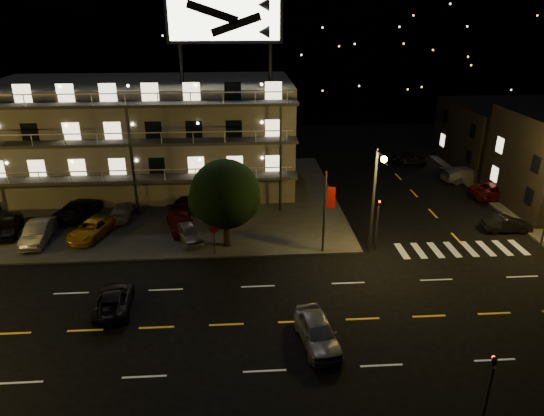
{
  "coord_description": "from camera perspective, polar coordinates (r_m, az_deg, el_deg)",
  "views": [
    {
      "loc": [
        -0.95,
        -23.33,
        17.06
      ],
      "look_at": [
        1.19,
        8.0,
        3.89
      ],
      "focal_mm": 32.0,
      "sensor_mm": 36.0,
      "label": 1
    }
  ],
  "objects": [
    {
      "name": "ground",
      "position": [
        28.92,
        -1.31,
        -13.4
      ],
      "size": [
        140.0,
        140.0,
        0.0
      ],
      "primitive_type": "plane",
      "color": "black",
      "rests_on": "ground"
    },
    {
      "name": "curb_nw",
      "position": [
        48.34,
        -19.3,
        0.85
      ],
      "size": [
        44.0,
        24.0,
        0.15
      ],
      "primitive_type": "cube",
      "color": "#353432",
      "rests_on": "ground"
    },
    {
      "name": "motel",
      "position": [
        49.47,
        -14.43,
        8.34
      ],
      "size": [
        28.0,
        13.8,
        18.1
      ],
      "color": "gray",
      "rests_on": "ground"
    },
    {
      "name": "side_bldg_back",
      "position": [
        61.45,
        26.69,
        7.6
      ],
      "size": [
        14.06,
        12.0,
        7.0
      ],
      "color": "black",
      "rests_on": "ground"
    },
    {
      "name": "hill_backdrop",
      "position": [
        92.42,
        -7.42,
        19.16
      ],
      "size": [
        120.0,
        25.0,
        24.0
      ],
      "color": "black",
      "rests_on": "ground"
    },
    {
      "name": "streetlight_nc",
      "position": [
        34.84,
        12.09,
        1.91
      ],
      "size": [
        0.44,
        1.92,
        8.0
      ],
      "color": "#2D2D30",
      "rests_on": "ground"
    },
    {
      "name": "signal_nw",
      "position": [
        36.36,
        12.32,
        -1.29
      ],
      "size": [
        0.2,
        0.27,
        4.6
      ],
      "color": "#2D2D30",
      "rests_on": "ground"
    },
    {
      "name": "signal_sw",
      "position": [
        23.0,
        24.15,
        -18.7
      ],
      "size": [
        0.2,
        0.27,
        4.6
      ],
      "color": "#2D2D30",
      "rests_on": "ground"
    },
    {
      "name": "banner_north",
      "position": [
        35.06,
        6.31,
        -0.27
      ],
      "size": [
        0.83,
        0.16,
        6.4
      ],
      "color": "#2D2D30",
      "rests_on": "ground"
    },
    {
      "name": "stop_sign",
      "position": [
        35.46,
        -6.85,
        -3.06
      ],
      "size": [
        0.91,
        0.11,
        2.61
      ],
      "color": "#2D2D30",
      "rests_on": "ground"
    },
    {
      "name": "tree",
      "position": [
        35.58,
        -5.6,
        1.39
      ],
      "size": [
        5.37,
        5.17,
        6.76
      ],
      "color": "black",
      "rests_on": "curb_nw"
    },
    {
      "name": "lot_car_0",
      "position": [
        43.86,
        -28.66,
        -1.84
      ],
      "size": [
        2.49,
        4.54,
        1.46
      ],
      "primitive_type": "imported",
      "rotation": [
        0.0,
        0.0,
        0.19
      ],
      "color": "black",
      "rests_on": "curb_nw"
    },
    {
      "name": "lot_car_1",
      "position": [
        41.43,
        -25.81,
        -2.6
      ],
      "size": [
        1.86,
        4.71,
        1.53
      ],
      "primitive_type": "imported",
      "rotation": [
        0.0,
        0.0,
        0.05
      ],
      "color": "gray",
      "rests_on": "curb_nw"
    },
    {
      "name": "lot_car_2",
      "position": [
        40.66,
        -20.47,
        -2.35
      ],
      "size": [
        3.39,
        5.09,
        1.3
      ],
      "primitive_type": "imported",
      "rotation": [
        0.0,
        0.0,
        -0.29
      ],
      "color": "gold",
      "rests_on": "curb_nw"
    },
    {
      "name": "lot_car_3",
      "position": [
        40.05,
        -10.67,
        -1.56
      ],
      "size": [
        3.09,
        5.04,
        1.37
      ],
      "primitive_type": "imported",
      "rotation": [
        0.0,
        0.0,
        0.27
      ],
      "color": "#530E0B",
      "rests_on": "curb_nw"
    },
    {
      "name": "lot_car_4",
      "position": [
        38.06,
        -9.78,
        -2.88
      ],
      "size": [
        2.85,
        4.16,
        1.31
      ],
      "primitive_type": "imported",
      "rotation": [
        0.0,
        0.0,
        0.37
      ],
      "color": "gray",
      "rests_on": "curb_nw"
    },
    {
      "name": "lot_car_6",
      "position": [
        44.96,
        -21.76,
        -0.05
      ],
      "size": [
        3.58,
        5.61,
        1.44
      ],
      "primitive_type": "imported",
      "rotation": [
        0.0,
        0.0,
        2.9
      ],
      "color": "black",
      "rests_on": "curb_nw"
    },
    {
      "name": "lot_car_7",
      "position": [
        43.41,
        -17.2,
        -0.35
      ],
      "size": [
        1.88,
        4.37,
        1.25
      ],
      "primitive_type": "imported",
      "rotation": [
        0.0,
        0.0,
        3.17
      ],
      "color": "gray",
      "rests_on": "curb_nw"
    },
    {
      "name": "lot_car_8",
      "position": [
        43.39,
        -10.04,
        0.52
      ],
      "size": [
        3.16,
        4.75,
        1.5
      ],
      "primitive_type": "imported",
      "rotation": [
        0.0,
        0.0,
        2.8
      ],
      "color": "black",
      "rests_on": "curb_nw"
    },
    {
      "name": "lot_car_9",
      "position": [
        43.69,
        -6.36,
        0.84
      ],
      "size": [
        2.58,
        4.51,
        1.4
      ],
      "primitive_type": "imported",
      "rotation": [
        0.0,
        0.0,
        3.41
      ],
      "color": "#530E0B",
      "rests_on": "curb_nw"
    },
    {
      "name": "side_car_0",
      "position": [
        43.74,
        25.89,
        -1.72
      ],
      "size": [
        3.89,
        1.49,
        1.27
      ],
      "primitive_type": "imported",
      "rotation": [
        0.0,
        0.0,
        1.53
      ],
      "color": "black",
      "rests_on": "ground"
    },
    {
      "name": "side_car_1",
      "position": [
        50.86,
        25.09,
        1.84
      ],
      "size": [
        5.69,
        3.12,
        1.51
      ],
      "primitive_type": "imported",
      "rotation": [
        0.0,
        0.0,
        1.69
      ],
      "color": "#530E0B",
      "rests_on": "ground"
    },
    {
      "name": "side_car_2",
      "position": [
        54.56,
        21.87,
        3.69
      ],
      "size": [
        5.4,
        2.76,
        1.5
      ],
      "primitive_type": "imported",
      "rotation": [
        0.0,
        0.0,
        1.7
      ],
      "color": "gray",
      "rests_on": "ground"
    },
    {
      "name": "side_car_3",
      "position": [
        58.53,
        15.82,
        5.65
      ],
      "size": [
        4.4,
        2.57,
        1.41
      ],
      "primitive_type": "imported",
      "rotation": [
        0.0,
        0.0,
        1.34
      ],
      "color": "black",
      "rests_on": "ground"
    },
    {
      "name": "road_car_east",
      "position": [
        27.13,
        5.36,
        -14.28
      ],
      "size": [
        2.38,
        4.7,
        1.53
      ],
      "primitive_type": "imported",
      "rotation": [
        0.0,
        0.0,
        0.13
      ],
      "color": "gray",
      "rests_on": "ground"
    },
    {
      "name": "road_car_west",
      "position": [
        31.24,
        -18.15,
        -10.28
      ],
      "size": [
        2.43,
        4.63,
        1.24
      ],
      "primitive_type": "imported",
      "rotation": [
        0.0,
        0.0,
        3.23
      ],
      "color": "black",
      "rests_on": "ground"
    }
  ]
}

